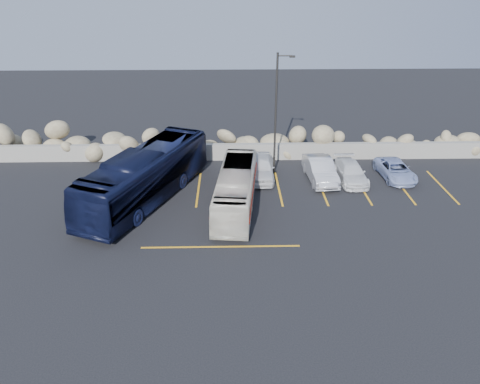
{
  "coord_description": "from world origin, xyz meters",
  "views": [
    {
      "loc": [
        -0.47,
        -19.79,
        12.75
      ],
      "look_at": [
        0.07,
        4.0,
        1.22
      ],
      "focal_mm": 35.0,
      "sensor_mm": 36.0,
      "label": 1
    }
  ],
  "objects_px": {
    "vintage_bus": "(236,189)",
    "tour_coach": "(146,176)",
    "lamppost": "(277,112)",
    "car_d": "(395,170)",
    "car_c": "(351,172)",
    "car_a": "(261,167)",
    "car_b": "(320,170)"
  },
  "relations": [
    {
      "from": "tour_coach",
      "to": "car_c",
      "type": "relative_size",
      "value": 2.77
    },
    {
      "from": "lamppost",
      "to": "car_c",
      "type": "relative_size",
      "value": 1.97
    },
    {
      "from": "vintage_bus",
      "to": "tour_coach",
      "type": "xyz_separation_m",
      "value": [
        -5.32,
        1.12,
        0.4
      ]
    },
    {
      "from": "vintage_bus",
      "to": "car_b",
      "type": "bearing_deg",
      "value": 39.26
    },
    {
      "from": "tour_coach",
      "to": "car_c",
      "type": "xyz_separation_m",
      "value": [
        12.9,
        2.45,
        -0.98
      ]
    },
    {
      "from": "car_a",
      "to": "car_d",
      "type": "distance_m",
      "value": 8.92
    },
    {
      "from": "vintage_bus",
      "to": "car_d",
      "type": "distance_m",
      "value": 11.35
    },
    {
      "from": "tour_coach",
      "to": "car_c",
      "type": "height_order",
      "value": "tour_coach"
    },
    {
      "from": "car_b",
      "to": "car_d",
      "type": "height_order",
      "value": "car_b"
    },
    {
      "from": "car_d",
      "to": "vintage_bus",
      "type": "bearing_deg",
      "value": -163.41
    },
    {
      "from": "vintage_bus",
      "to": "lamppost",
      "type": "bearing_deg",
      "value": 67.19
    },
    {
      "from": "tour_coach",
      "to": "car_c",
      "type": "bearing_deg",
      "value": 33.93
    },
    {
      "from": "lamppost",
      "to": "vintage_bus",
      "type": "bearing_deg",
      "value": -118.6
    },
    {
      "from": "lamppost",
      "to": "car_d",
      "type": "relative_size",
      "value": 1.99
    },
    {
      "from": "lamppost",
      "to": "tour_coach",
      "type": "height_order",
      "value": "lamppost"
    },
    {
      "from": "car_b",
      "to": "car_d",
      "type": "distance_m",
      "value": 5.07
    },
    {
      "from": "car_a",
      "to": "vintage_bus",
      "type": "bearing_deg",
      "value": -108.73
    },
    {
      "from": "tour_coach",
      "to": "car_d",
      "type": "distance_m",
      "value": 16.23
    },
    {
      "from": "tour_coach",
      "to": "car_a",
      "type": "bearing_deg",
      "value": 46.62
    },
    {
      "from": "lamppost",
      "to": "car_a",
      "type": "height_order",
      "value": "lamppost"
    },
    {
      "from": "vintage_bus",
      "to": "tour_coach",
      "type": "relative_size",
      "value": 0.75
    },
    {
      "from": "vintage_bus",
      "to": "tour_coach",
      "type": "height_order",
      "value": "tour_coach"
    },
    {
      "from": "tour_coach",
      "to": "car_b",
      "type": "relative_size",
      "value": 2.53
    },
    {
      "from": "vintage_bus",
      "to": "tour_coach",
      "type": "bearing_deg",
      "value": 173.87
    },
    {
      "from": "lamppost",
      "to": "car_d",
      "type": "xyz_separation_m",
      "value": [
        7.92,
        -1.04,
        -3.74
      ]
    },
    {
      "from": "lamppost",
      "to": "car_c",
      "type": "height_order",
      "value": "lamppost"
    },
    {
      "from": "lamppost",
      "to": "car_d",
      "type": "height_order",
      "value": "lamppost"
    },
    {
      "from": "car_a",
      "to": "car_b",
      "type": "relative_size",
      "value": 0.98
    },
    {
      "from": "tour_coach",
      "to": "car_a",
      "type": "height_order",
      "value": "tour_coach"
    },
    {
      "from": "vintage_bus",
      "to": "car_a",
      "type": "bearing_deg",
      "value": 73.45
    },
    {
      "from": "car_a",
      "to": "car_c",
      "type": "xyz_separation_m",
      "value": [
        5.86,
        -0.6,
        -0.15
      ]
    },
    {
      "from": "lamppost",
      "to": "car_c",
      "type": "distance_m",
      "value": 6.27
    }
  ]
}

